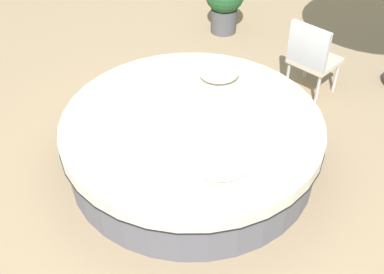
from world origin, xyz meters
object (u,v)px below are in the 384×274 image
at_px(throw_pillow_1, 219,71).
at_px(patio_chair, 312,55).
at_px(round_bed, 192,141).
at_px(throw_pillow_0, 223,164).

bearing_deg(throw_pillow_1, patio_chair, -159.40).
distance_m(round_bed, throw_pillow_1, 0.86).
xyz_separation_m(throw_pillow_1, patio_chair, (-1.20, -0.45, -0.14)).
xyz_separation_m(round_bed, throw_pillow_0, (-0.18, 0.78, 0.39)).
relative_size(round_bed, throw_pillow_1, 5.84).
bearing_deg(throw_pillow_1, round_bed, 61.19).
xyz_separation_m(throw_pillow_0, throw_pillow_1, (-0.19, -1.45, 0.00)).
relative_size(round_bed, throw_pillow_0, 5.30).
bearing_deg(patio_chair, throw_pillow_0, -75.66).
relative_size(throw_pillow_0, patio_chair, 0.51).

